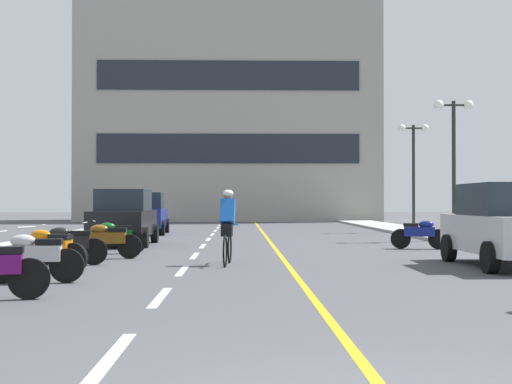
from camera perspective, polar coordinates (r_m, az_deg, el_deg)
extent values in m
plane|color=#47474C|center=(25.50, 0.51, -3.98)|extent=(140.00, 140.00, 0.00)
cube|color=#A8A8A3|center=(29.18, -13.99, -3.44)|extent=(2.40, 72.00, 0.12)
cube|color=#A8A8A3|center=(29.59, 14.41, -3.40)|extent=(2.40, 72.00, 0.12)
cube|color=silver|center=(6.70, -11.68, -12.96)|extent=(0.14, 2.20, 0.01)
cube|color=silver|center=(10.61, -7.77, -8.45)|extent=(0.14, 2.20, 0.01)
cube|color=silver|center=(14.56, -6.00, -6.36)|extent=(0.14, 2.20, 0.01)
cube|color=silver|center=(18.54, -5.00, -5.17)|extent=(0.14, 2.20, 0.01)
cube|color=silver|center=(22.52, -4.35, -4.39)|extent=(0.14, 2.20, 0.01)
cube|color=silver|center=(26.51, -3.90, -3.85)|extent=(0.14, 2.20, 0.01)
cube|color=silver|center=(30.50, -3.56, -3.45)|extent=(0.14, 2.20, 0.01)
cube|color=silver|center=(34.50, -3.31, -3.15)|extent=(0.14, 2.20, 0.01)
cube|color=silver|center=(38.49, -3.11, -2.90)|extent=(0.14, 2.20, 0.01)
cube|color=silver|center=(42.49, -2.94, -2.70)|extent=(0.14, 2.20, 0.01)
cube|color=silver|center=(46.48, -2.80, -2.54)|extent=(0.14, 2.20, 0.01)
cube|color=silver|center=(50.48, -2.69, -2.40)|extent=(0.14, 2.20, 0.01)
cube|color=gold|center=(28.50, 0.81, -3.64)|extent=(0.12, 66.00, 0.01)
cube|color=#9E998E|center=(53.55, -2.18, 6.94)|extent=(22.02, 7.23, 17.25)
cube|color=#1E232D|center=(49.55, -2.25, 3.55)|extent=(18.50, 0.10, 2.07)
cube|color=#1E232D|center=(50.21, -2.24, 9.45)|extent=(18.50, 0.10, 2.07)
cylinder|color=black|center=(26.65, 15.76, 1.80)|extent=(0.14, 0.14, 4.99)
cylinder|color=black|center=(26.86, 15.74, 6.80)|extent=(1.10, 0.08, 0.08)
sphere|color=white|center=(26.71, 14.61, 6.84)|extent=(0.36, 0.36, 0.36)
sphere|color=white|center=(27.03, 16.87, 6.76)|extent=(0.36, 0.36, 0.36)
cylinder|color=black|center=(33.79, 12.67, 1.19)|extent=(0.14, 0.14, 4.91)
cylinder|color=black|center=(33.94, 12.66, 5.08)|extent=(1.10, 0.08, 0.08)
sphere|color=white|center=(33.81, 11.75, 5.10)|extent=(0.36, 0.36, 0.36)
sphere|color=white|center=(34.08, 13.56, 5.06)|extent=(0.36, 0.36, 0.36)
cylinder|color=black|center=(17.30, 15.37, -4.40)|extent=(0.22, 0.64, 0.64)
cylinder|color=black|center=(14.64, 18.48, -5.05)|extent=(0.22, 0.64, 0.64)
cube|color=#B7B7BC|center=(16.23, 19.65, -3.21)|extent=(1.72, 4.21, 0.80)
cube|color=#1E2833|center=(16.21, 19.64, -0.56)|extent=(1.57, 2.21, 0.70)
cylinder|color=black|center=(24.89, -12.12, -3.31)|extent=(0.22, 0.64, 0.64)
cylinder|color=black|center=(24.64, -8.22, -3.34)|extent=(0.22, 0.64, 0.64)
cylinder|color=black|center=(22.14, -13.43, -3.62)|extent=(0.22, 0.64, 0.64)
cylinder|color=black|center=(21.86, -9.05, -3.66)|extent=(0.22, 0.64, 0.64)
cube|color=black|center=(23.35, -10.68, -2.49)|extent=(1.73, 4.21, 0.80)
cube|color=#1E2833|center=(23.34, -10.68, -0.65)|extent=(1.57, 2.21, 0.70)
cylinder|color=black|center=(32.60, -10.26, -2.71)|extent=(0.24, 0.65, 0.64)
cylinder|color=black|center=(32.44, -7.27, -2.73)|extent=(0.24, 0.65, 0.64)
cylinder|color=black|center=(29.82, -10.90, -2.89)|extent=(0.24, 0.65, 0.64)
cylinder|color=black|center=(29.65, -7.64, -2.91)|extent=(0.24, 0.65, 0.64)
cube|color=navy|center=(31.10, -9.01, -2.07)|extent=(1.85, 4.26, 0.80)
cube|color=#1E2833|center=(31.09, -9.00, -0.69)|extent=(1.64, 2.25, 0.70)
cylinder|color=black|center=(10.77, -17.94, -6.71)|extent=(0.61, 0.21, 0.60)
cube|color=black|center=(10.77, -19.52, -4.46)|extent=(0.48, 0.32, 0.10)
cylinder|color=black|center=(12.97, -19.93, -5.69)|extent=(0.61, 0.15, 0.60)
cylinder|color=black|center=(12.75, -15.10, -5.80)|extent=(0.61, 0.15, 0.60)
cube|color=#B2B2B7|center=(12.83, -17.53, -4.77)|extent=(0.92, 0.35, 0.28)
ellipsoid|color=#B2B2B7|center=(12.86, -18.40, -3.77)|extent=(0.46, 0.27, 0.22)
cube|color=black|center=(12.77, -16.43, -3.89)|extent=(0.46, 0.27, 0.10)
cylinder|color=silver|center=(12.93, -19.91, -3.04)|extent=(0.08, 0.60, 0.03)
cylinder|color=black|center=(15.08, -18.18, -5.01)|extent=(0.60, 0.28, 0.60)
cylinder|color=black|center=(14.48, -14.59, -5.20)|extent=(0.60, 0.28, 0.60)
cube|color=orange|center=(14.76, -16.42, -4.25)|extent=(0.94, 0.54, 0.28)
ellipsoid|color=orange|center=(14.85, -17.06, -3.37)|extent=(0.49, 0.36, 0.22)
cube|color=black|center=(14.61, -15.59, -3.50)|extent=(0.49, 0.36, 0.10)
cylinder|color=silver|center=(15.04, -18.17, -2.73)|extent=(0.21, 0.58, 0.03)
cylinder|color=black|center=(16.28, -16.90, -4.70)|extent=(0.61, 0.18, 0.60)
cylinder|color=black|center=(16.17, -13.02, -4.74)|extent=(0.61, 0.18, 0.60)
cube|color=black|center=(16.20, -14.97, -3.94)|extent=(0.93, 0.40, 0.28)
ellipsoid|color=black|center=(16.21, -15.67, -3.16)|extent=(0.47, 0.30, 0.22)
cube|color=black|center=(16.17, -14.08, -3.24)|extent=(0.47, 0.30, 0.10)
cylinder|color=silver|center=(16.25, -16.89, -2.59)|extent=(0.11, 0.60, 0.03)
cylinder|color=black|center=(17.95, -13.73, -4.34)|extent=(0.60, 0.13, 0.60)
cylinder|color=black|center=(17.80, -10.22, -4.38)|extent=(0.60, 0.13, 0.60)
cube|color=brown|center=(17.85, -11.98, -3.66)|extent=(0.91, 0.32, 0.28)
ellipsoid|color=brown|center=(17.87, -12.61, -2.95)|extent=(0.45, 0.26, 0.22)
cube|color=black|center=(17.81, -11.18, -3.03)|extent=(0.45, 0.26, 0.10)
cylinder|color=silver|center=(17.92, -13.72, -2.43)|extent=(0.06, 0.60, 0.03)
cylinder|color=black|center=(19.43, -13.01, -4.07)|extent=(0.60, 0.27, 0.60)
cylinder|color=black|center=(19.56, -9.79, -4.06)|extent=(0.60, 0.27, 0.60)
cube|color=#0C4C19|center=(19.47, -11.40, -3.42)|extent=(0.94, 0.53, 0.28)
ellipsoid|color=#0C4C19|center=(19.44, -11.98, -2.78)|extent=(0.49, 0.36, 0.22)
cube|color=black|center=(19.50, -10.66, -2.83)|extent=(0.49, 0.36, 0.10)
cylinder|color=silver|center=(19.40, -13.01, -2.30)|extent=(0.20, 0.58, 0.03)
cylinder|color=black|center=(21.67, 14.58, -3.73)|extent=(0.61, 0.23, 0.60)
cylinder|color=black|center=(21.65, 11.66, -3.74)|extent=(0.61, 0.23, 0.60)
cube|color=navy|center=(21.64, 13.12, -3.15)|extent=(0.94, 0.47, 0.28)
ellipsoid|color=navy|center=(21.64, 13.65, -2.57)|extent=(0.48, 0.33, 0.22)
cube|color=black|center=(21.63, 12.45, -2.63)|extent=(0.48, 0.33, 0.10)
cylinder|color=silver|center=(21.65, 14.57, -2.14)|extent=(0.16, 0.59, 0.03)
torus|color=black|center=(16.32, -2.16, -4.58)|extent=(0.10, 0.72, 0.72)
torus|color=black|center=(15.28, -2.53, -4.84)|extent=(0.10, 0.72, 0.72)
cylinder|color=blue|center=(15.75, -2.34, -3.62)|extent=(0.12, 0.95, 0.04)
cube|color=black|center=(15.60, -2.40, -2.84)|extent=(0.12, 0.21, 0.06)
cylinder|color=blue|center=(16.19, -2.19, -2.66)|extent=(0.42, 0.06, 0.03)
cube|color=black|center=(15.65, -2.38, -3.09)|extent=(0.27, 0.38, 0.28)
cube|color=blue|center=(15.79, -2.32, -1.62)|extent=(0.36, 0.48, 0.61)
sphere|color=#8C6647|center=(15.91, -2.28, -0.35)|extent=(0.20, 0.20, 0.20)
ellipsoid|color=white|center=(15.92, -2.28, -0.10)|extent=(0.24, 0.26, 0.16)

